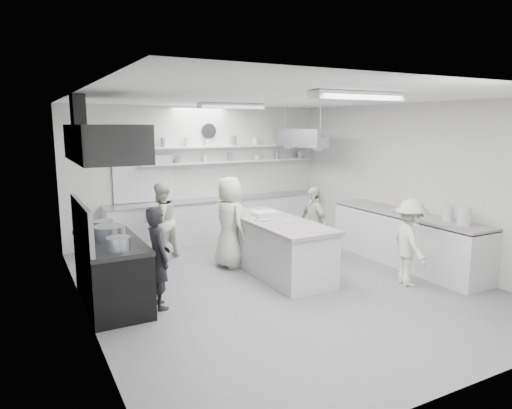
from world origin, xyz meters
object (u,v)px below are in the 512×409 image
back_counter (218,219)px  cook_stove (158,258)px  right_counter (406,240)px  stove (112,274)px  cook_back (161,221)px  prep_island (276,248)px

back_counter → cook_stove: 4.01m
right_counter → cook_stove: size_ratio=2.24×
right_counter → stove: bearing=173.5°
cook_back → cook_stove: bearing=46.9°
stove → right_counter: bearing=-6.5°
prep_island → cook_stove: size_ratio=1.67×
prep_island → cook_back: bearing=131.0°
right_counter → prep_island: 2.50m
right_counter → prep_island: right_counter is taller
back_counter → cook_back: (-1.60, -0.90, 0.29)m
cook_stove → stove: bearing=50.8°
cook_stove → cook_back: bearing=-18.3°
stove → cook_stove: 0.78m
cook_stove → right_counter: bearing=-92.8°
prep_island → cook_stove: (-2.28, -0.56, 0.28)m
right_counter → cook_back: 4.68m
back_counter → cook_stove: size_ratio=3.40×
stove → cook_stove: cook_stove is taller
back_counter → right_counter: 4.13m
cook_stove → cook_back: cook_back is taller
stove → back_counter: bearing=44.0°
cook_back → prep_island: bearing=105.1°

